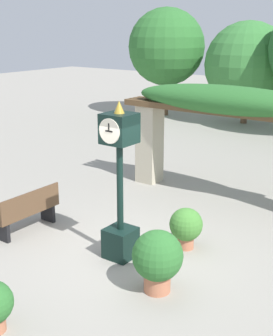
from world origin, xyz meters
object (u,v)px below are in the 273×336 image
at_px(pedestal_clock, 120,186).
at_px(park_bench, 27,211).
at_px(potted_plant_near_right, 158,258).
at_px(potted_plant_near_left, 186,226).

xyz_separation_m(pedestal_clock, park_bench, (-2.25, -0.24, -0.96)).
relative_size(potted_plant_near_right, park_bench, 0.68).
bearing_deg(pedestal_clock, park_bench, -174.03).
distance_m(pedestal_clock, potted_plant_near_right, 1.55).
xyz_separation_m(potted_plant_near_left, potted_plant_near_right, (0.40, -1.59, 0.13)).
xyz_separation_m(potted_plant_near_left, park_bench, (-3.04, -1.25, -0.02)).
distance_m(pedestal_clock, park_bench, 2.46).
distance_m(potted_plant_near_right, park_bench, 3.47).
height_order(potted_plant_near_left, park_bench, park_bench).
bearing_deg(potted_plant_near_right, pedestal_clock, 154.19).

